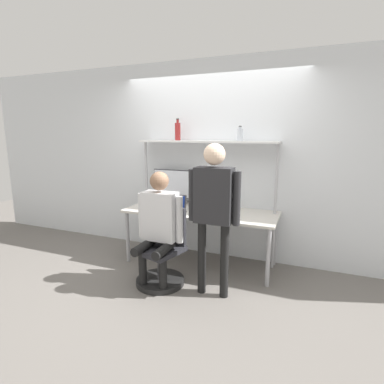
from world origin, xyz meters
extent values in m
plane|color=slate|center=(0.00, 0.00, 0.00)|extent=(12.00, 12.00, 0.00)
cube|color=silver|center=(0.00, 0.80, 1.35)|extent=(8.00, 0.06, 2.70)
cube|color=beige|center=(0.00, 0.39, 0.71)|extent=(1.99, 0.75, 0.03)
cylinder|color=#A5A5AA|center=(-0.93, 0.08, 0.35)|extent=(0.05, 0.05, 0.70)
cylinder|color=#A5A5AA|center=(0.93, 0.08, 0.35)|extent=(0.05, 0.05, 0.70)
cylinder|color=#A5A5AA|center=(-0.93, 0.71, 0.35)|extent=(0.05, 0.05, 0.70)
cylinder|color=#A5A5AA|center=(0.93, 0.71, 0.35)|extent=(0.05, 0.05, 0.70)
cube|color=white|center=(0.00, 0.60, 1.62)|extent=(1.89, 0.30, 0.02)
cylinder|color=#B2B2B7|center=(-0.92, 0.60, 0.81)|extent=(0.04, 0.04, 1.63)
cylinder|color=#B2B2B7|center=(0.92, 0.60, 0.81)|extent=(0.04, 0.04, 1.63)
cylinder|color=#333338|center=(-0.51, 0.62, 0.73)|extent=(0.17, 0.17, 0.01)
cylinder|color=#333338|center=(-0.51, 0.62, 0.78)|extent=(0.06, 0.06, 0.09)
cube|color=#333338|center=(-0.51, 0.63, 1.02)|extent=(0.59, 0.01, 0.40)
cube|color=silver|center=(-0.51, 0.62, 1.02)|extent=(0.56, 0.02, 0.38)
cube|color=#333338|center=(-0.30, 0.17, 0.73)|extent=(0.29, 0.21, 0.01)
cube|color=black|center=(-0.30, 0.16, 0.74)|extent=(0.25, 0.12, 0.00)
cube|color=#333338|center=(-0.30, 0.26, 0.84)|extent=(0.29, 0.04, 0.21)
cube|color=navy|center=(-0.30, 0.26, 0.84)|extent=(0.26, 0.03, 0.18)
cube|color=black|center=(-0.02, 0.22, 0.73)|extent=(0.07, 0.15, 0.01)
cube|color=black|center=(-0.02, 0.22, 0.74)|extent=(0.06, 0.13, 0.00)
cylinder|color=black|center=(-0.23, -0.32, 0.03)|extent=(0.56, 0.56, 0.06)
cylinder|color=#4C4C51|center=(-0.23, -0.32, 0.23)|extent=(0.06, 0.06, 0.33)
cube|color=#26262B|center=(-0.23, -0.32, 0.42)|extent=(0.57, 0.57, 0.05)
cube|color=#26262B|center=(-0.17, -0.12, 0.67)|extent=(0.41, 0.15, 0.45)
cylinder|color=black|center=(-0.36, -0.49, 0.22)|extent=(0.09, 0.09, 0.44)
cylinder|color=black|center=(-0.11, -0.49, 0.22)|extent=(0.09, 0.09, 0.44)
cylinder|color=black|center=(-0.36, -0.46, 0.49)|extent=(0.10, 0.38, 0.10)
cylinder|color=black|center=(-0.11, -0.46, 0.49)|extent=(0.10, 0.38, 0.10)
cube|color=silver|center=(-0.23, -0.29, 0.81)|extent=(0.39, 0.20, 0.55)
cylinder|color=silver|center=(-0.47, -0.29, 0.79)|extent=(0.08, 0.08, 0.52)
cylinder|color=silver|center=(0.01, -0.29, 0.79)|extent=(0.08, 0.08, 0.52)
sphere|color=#8C664C|center=(-0.23, -0.29, 1.21)|extent=(0.21, 0.21, 0.21)
cylinder|color=black|center=(0.28, -0.32, 0.41)|extent=(0.09, 0.09, 0.81)
cylinder|color=black|center=(0.53, -0.32, 0.41)|extent=(0.09, 0.09, 0.81)
cube|color=#262628|center=(0.41, -0.32, 1.10)|extent=(0.39, 0.20, 0.58)
cylinder|color=#262628|center=(0.17, -0.32, 1.08)|extent=(0.08, 0.08, 0.55)
cylinder|color=#262628|center=(0.65, -0.32, 1.08)|extent=(0.08, 0.08, 0.55)
sphere|color=beige|center=(0.41, -0.32, 1.52)|extent=(0.22, 0.22, 0.22)
cylinder|color=maroon|center=(-0.41, 0.60, 1.75)|extent=(0.08, 0.08, 0.23)
cylinder|color=maroon|center=(-0.41, 0.60, 1.88)|extent=(0.03, 0.03, 0.04)
cylinder|color=black|center=(-0.41, 0.60, 1.91)|extent=(0.04, 0.04, 0.01)
cylinder|color=silver|center=(0.45, 0.60, 1.70)|extent=(0.07, 0.07, 0.15)
cylinder|color=silver|center=(0.45, 0.60, 1.79)|extent=(0.03, 0.03, 0.03)
cylinder|color=black|center=(0.45, 0.60, 1.81)|extent=(0.04, 0.04, 0.01)
camera|label=1|loc=(1.31, -3.18, 1.72)|focal=28.00mm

